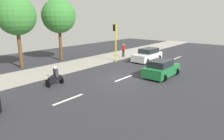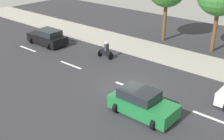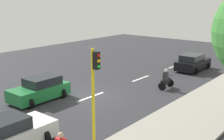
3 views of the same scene
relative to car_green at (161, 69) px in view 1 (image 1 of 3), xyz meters
The scene contains 13 objects.
ground_plane 3.51m from the car_green, 49.66° to the left, with size 40.00×60.00×0.10m, color #2D2D33.
sidewalk 9.60m from the car_green, 15.83° to the left, with size 4.00×60.00×0.15m, color #9E998E.
lane_stripe_far_north 9.67m from the car_green, 76.70° to the right, with size 0.20×2.40×0.01m, color white.
lane_stripe_north 4.11m from the car_green, 56.76° to the right, with size 0.20×2.40×0.01m, color white.
lane_stripe_mid 3.50m from the car_green, 49.66° to the left, with size 0.20×2.40×0.01m, color white.
lane_stripe_south 8.92m from the car_green, 75.55° to the left, with size 0.20×2.40×0.01m, color white.
car_green is the anchor object (origin of this frame).
car_white 6.77m from the car_green, 50.23° to the right, with size 2.23×4.45×1.52m.
motorcycle 9.12m from the car_green, 54.99° to the left, with size 0.60×1.30×1.53m.
pedestrian_near_signal 9.22m from the car_green, 32.45° to the right, with size 0.40×0.24×1.69m.
traffic_light_corner 7.76m from the car_green, 18.11° to the right, with size 0.49×0.24×4.50m.
street_tree_south 13.67m from the car_green, ahead, with size 3.98×3.98×7.30m.
street_tree_center 14.93m from the car_green, 26.15° to the left, with size 3.85×3.85×7.23m.
Camera 1 is at (-9.77, 13.53, 5.06)m, focal length 32.22 mm.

